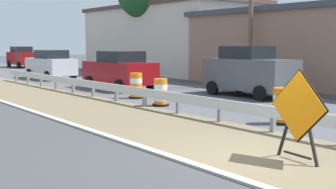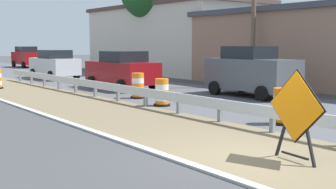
# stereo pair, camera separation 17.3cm
# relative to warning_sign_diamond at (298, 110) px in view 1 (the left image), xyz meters

# --- Properties ---
(ground_plane) EXTENTS (160.00, 160.00, 0.00)m
(ground_plane) POSITION_rel_warning_sign_diamond_xyz_m (-0.59, 0.74, -1.03)
(ground_plane) COLOR #3D3D3F
(median_dirt_strip) EXTENTS (3.91, 120.00, 0.01)m
(median_dirt_strip) POSITION_rel_warning_sign_diamond_xyz_m (0.16, 0.74, -1.03)
(median_dirt_strip) COLOR #706047
(median_dirt_strip) RESTS_ON ground
(curb_near_edge) EXTENTS (0.20, 120.00, 0.11)m
(curb_near_edge) POSITION_rel_warning_sign_diamond_xyz_m (-1.89, 0.74, -1.03)
(curb_near_edge) COLOR #ADADA8
(curb_near_edge) RESTS_ON ground
(guardrail_median) EXTENTS (0.18, 40.34, 0.71)m
(guardrail_median) POSITION_rel_warning_sign_diamond_xyz_m (1.88, 3.19, -0.52)
(guardrail_median) COLOR silver
(guardrail_median) RESTS_ON ground
(warning_sign_diamond) EXTENTS (0.23, 1.49, 1.88)m
(warning_sign_diamond) POSITION_rel_warning_sign_diamond_xyz_m (0.00, 0.00, 0.00)
(warning_sign_diamond) COLOR black
(warning_sign_diamond) RESTS_ON ground
(traffic_barrel_nearest) EXTENTS (0.70, 0.70, 1.07)m
(traffic_barrel_nearest) POSITION_rel_warning_sign_diamond_xyz_m (3.13, 2.80, -0.55)
(traffic_barrel_nearest) COLOR orange
(traffic_barrel_nearest) RESTS_ON ground
(traffic_barrel_close) EXTENTS (0.64, 0.64, 1.04)m
(traffic_barrel_close) POSITION_rel_warning_sign_diamond_xyz_m (2.56, 8.02, -0.56)
(traffic_barrel_close) COLOR orange
(traffic_barrel_close) RESTS_ON ground
(traffic_barrel_mid) EXTENTS (0.65, 0.65, 1.10)m
(traffic_barrel_mid) POSITION_rel_warning_sign_diamond_xyz_m (3.11, 10.54, -0.53)
(traffic_barrel_mid) COLOR orange
(traffic_barrel_mid) RESTS_ON ground
(car_lead_near_lane) EXTENTS (2.24, 4.49, 1.98)m
(car_lead_near_lane) POSITION_rel_warning_sign_diamond_xyz_m (4.65, 14.41, -0.04)
(car_lead_near_lane) COLOR maroon
(car_lead_near_lane) RESTS_ON ground
(car_trailing_near_lane) EXTENTS (1.97, 4.52, 2.08)m
(car_trailing_near_lane) POSITION_rel_warning_sign_diamond_xyz_m (7.98, 38.31, 0.01)
(car_trailing_near_lane) COLOR maroon
(car_trailing_near_lane) RESTS_ON ground
(car_lead_far_lane) EXTENTS (2.04, 4.62, 1.94)m
(car_lead_far_lane) POSITION_rel_warning_sign_diamond_xyz_m (4.47, 22.93, -0.06)
(car_lead_far_lane) COLOR silver
(car_lead_far_lane) RESTS_ON ground
(car_mid_far_lane) EXTENTS (2.05, 4.37, 2.25)m
(car_mid_far_lane) POSITION_rel_warning_sign_diamond_xyz_m (7.58, 8.11, 0.09)
(car_mid_far_lane) COLOR #4C5156
(car_mid_far_lane) RESTS_ON ground
(roadside_shop_near) EXTENTS (9.10, 15.18, 4.36)m
(roadside_shop_near) POSITION_rel_warning_sign_diamond_xyz_m (15.43, 9.09, 1.16)
(roadside_shop_near) COLOR #93705B
(roadside_shop_near) RESTS_ON ground
(roadside_shop_far) EXTENTS (7.32, 16.00, 5.41)m
(roadside_shop_far) POSITION_rel_warning_sign_diamond_xyz_m (14.71, 23.23, 1.69)
(roadside_shop_far) COLOR beige
(roadside_shop_far) RESTS_ON ground
(utility_pole_near) EXTENTS (0.24, 1.80, 8.33)m
(utility_pole_near) POSITION_rel_warning_sign_diamond_xyz_m (10.50, 10.68, 3.29)
(utility_pole_near) COLOR brown
(utility_pole_near) RESTS_ON ground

